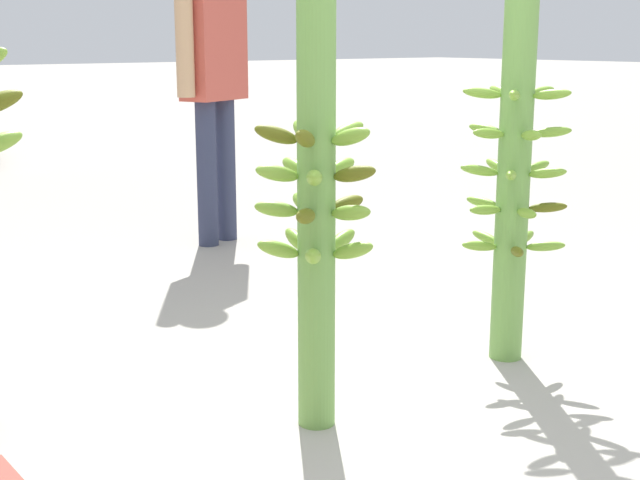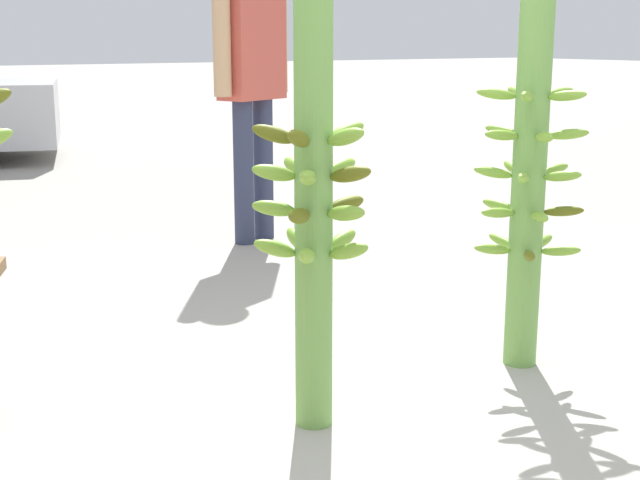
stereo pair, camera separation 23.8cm
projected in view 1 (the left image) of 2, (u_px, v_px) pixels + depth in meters
ground_plane at (352, 453)px, 2.64m from camera, size 80.00×80.00×0.00m
banana_stalk_center at (316, 214)px, 2.70m from camera, size 0.38×0.38×1.32m
banana_stalk_right at (515, 146)px, 3.26m from camera, size 0.40×0.40×1.67m
vendor_person at (214, 68)px, 5.15m from camera, size 0.62×0.34×1.72m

